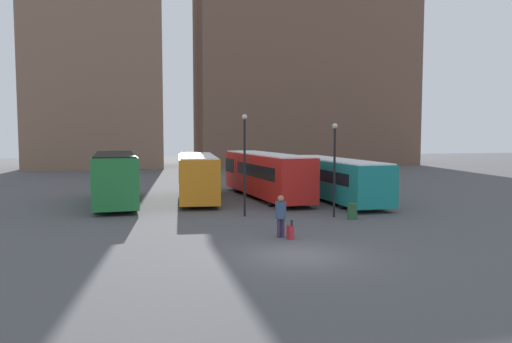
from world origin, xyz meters
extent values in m
plane|color=#4C4C4F|center=(0.00, 0.00, 0.00)|extent=(160.00, 160.00, 0.00)
cube|color=#7F604C|center=(-10.93, 51.45, 16.50)|extent=(16.87, 10.33, 33.00)
cube|color=brown|center=(17.95, 51.45, 12.55)|extent=(30.90, 11.24, 25.11)
cube|color=#237A38|center=(-7.19, 15.36, 1.74)|extent=(2.98, 9.74, 2.92)
cube|color=black|center=(-7.36, 19.31, 2.11)|extent=(2.67, 1.89, 1.11)
cube|color=black|center=(-7.15, 14.49, 2.11)|extent=(2.86, 6.28, 0.88)
cube|color=black|center=(-7.19, 15.36, 3.24)|extent=(2.76, 9.54, 0.08)
cylinder|color=black|center=(-7.32, 18.34, 0.51)|extent=(2.50, 1.12, 1.02)
cylinder|color=black|center=(-7.06, 12.37, 0.51)|extent=(2.50, 1.12, 1.02)
cube|color=orange|center=(-1.84, 16.22, 1.64)|extent=(3.24, 9.79, 2.73)
cube|color=black|center=(-1.50, 20.15, 1.98)|extent=(2.61, 1.97, 1.04)
cube|color=black|center=(-1.91, 15.36, 1.98)|extent=(2.98, 6.34, 0.82)
cube|color=white|center=(-1.84, 16.22, 3.05)|extent=(3.03, 9.58, 0.08)
cylinder|color=black|center=(-1.58, 19.19, 0.50)|extent=(2.41, 1.19, 0.99)
cylinder|color=black|center=(-2.09, 13.25, 0.50)|extent=(2.41, 1.19, 0.99)
cube|color=red|center=(2.98, 16.30, 1.68)|extent=(3.56, 12.35, 2.77)
cube|color=black|center=(2.52, 21.27, 2.03)|extent=(2.68, 2.45, 1.05)
cube|color=black|center=(3.08, 15.21, 2.03)|extent=(3.18, 7.99, 0.83)
cube|color=white|center=(2.98, 16.30, 3.11)|extent=(3.34, 12.09, 0.08)
cylinder|color=black|center=(2.63, 20.06, 0.54)|extent=(2.43, 1.30, 1.08)
cylinder|color=black|center=(3.33, 12.54, 0.54)|extent=(2.43, 1.30, 1.08)
cube|color=#19847F|center=(7.19, 14.14, 1.51)|extent=(2.95, 12.36, 2.47)
cube|color=black|center=(7.04, 19.18, 1.82)|extent=(2.68, 2.33, 0.94)
cube|color=black|center=(7.22, 13.04, 1.82)|extent=(2.84, 7.94, 0.74)
cube|color=white|center=(7.19, 14.14, 2.79)|extent=(2.73, 12.10, 0.08)
cylinder|color=black|center=(7.07, 17.95, 0.50)|extent=(2.50, 1.08, 1.00)
cylinder|color=black|center=(7.30, 10.34, 0.50)|extent=(2.50, 1.08, 1.00)
cylinder|color=#382D4C|center=(0.19, 3.30, 0.42)|extent=(0.19, 0.19, 0.85)
cylinder|color=#382D4C|center=(0.37, 3.32, 0.42)|extent=(0.19, 0.19, 0.85)
cylinder|color=#334766|center=(0.28, 3.31, 1.22)|extent=(0.54, 0.54, 0.74)
sphere|color=#9E7051|center=(0.28, 3.31, 1.72)|extent=(0.28, 0.28, 0.28)
cube|color=#B7232D|center=(0.59, 2.90, 0.29)|extent=(0.24, 0.41, 0.58)
cube|color=black|center=(0.61, 2.77, 0.71)|extent=(0.10, 0.04, 0.26)
cylinder|color=black|center=(-0.09, 9.09, 2.68)|extent=(0.12, 0.12, 5.36)
sphere|color=beige|center=(-0.09, 9.09, 5.45)|extent=(0.28, 0.28, 0.28)
cylinder|color=black|center=(4.60, 7.75, 2.43)|extent=(0.12, 0.12, 4.86)
sphere|color=beige|center=(4.60, 7.75, 4.95)|extent=(0.28, 0.28, 0.28)
cylinder|color=#285633|center=(5.30, 6.91, 0.42)|extent=(0.52, 0.52, 0.85)
camera|label=1|loc=(-5.81, -17.44, 4.59)|focal=35.00mm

